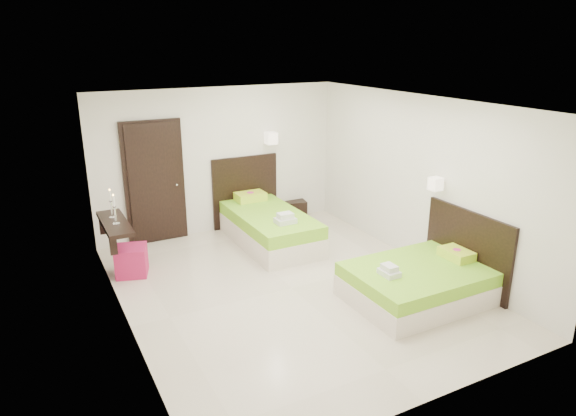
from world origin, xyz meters
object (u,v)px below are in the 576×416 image
bed_double (421,280)px  ottoman (132,261)px  nightstand (295,209)px  bed_single (268,224)px

bed_double → ottoman: size_ratio=4.09×
bed_double → nightstand: bed_double is taller
nightstand → ottoman: (-3.42, -1.15, 0.05)m
nightstand → bed_double: bearing=-80.7°
bed_double → bed_single: bearing=108.4°
bed_single → ottoman: bed_single is taller
nightstand → bed_single: bearing=-128.3°
bed_single → nightstand: 1.38m
bed_double → nightstand: 3.74m
bed_double → ottoman: bearing=142.0°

